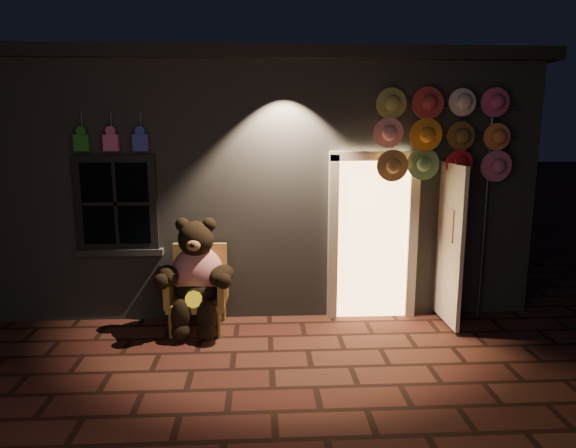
{
  "coord_description": "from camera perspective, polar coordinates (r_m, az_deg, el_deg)",
  "views": [
    {
      "loc": [
        -0.1,
        -5.0,
        2.51
      ],
      "look_at": [
        0.22,
        1.0,
        1.35
      ],
      "focal_mm": 32.0,
      "sensor_mm": 36.0,
      "label": 1
    }
  ],
  "objects": [
    {
      "name": "shop_building",
      "position": [
        9.02,
        -2.45,
        5.99
      ],
      "size": [
        7.3,
        5.95,
        3.51
      ],
      "color": "slate",
      "rests_on": "ground"
    },
    {
      "name": "wicker_armchair",
      "position": [
        6.55,
        -9.91,
        -6.97
      ],
      "size": [
        0.74,
        0.67,
        1.03
      ],
      "rotation": [
        0.0,
        0.0,
        -0.04
      ],
      "color": "#AA8A41",
      "rests_on": "ground"
    },
    {
      "name": "ground",
      "position": [
        5.59,
        -1.8,
        -15.74
      ],
      "size": [
        60.0,
        60.0,
        0.0
      ],
      "primitive_type": "plane",
      "color": "#502A1E",
      "rests_on": "ground"
    },
    {
      "name": "hat_rack",
      "position": [
        6.67,
        17.08,
        9.21
      ],
      "size": [
        1.81,
        0.22,
        2.96
      ],
      "color": "#59595E",
      "rests_on": "ground"
    },
    {
      "name": "teddy_bear",
      "position": [
        6.37,
        -10.13,
        -5.7
      ],
      "size": [
        1.02,
        0.8,
        1.4
      ],
      "rotation": [
        0.0,
        0.0,
        -0.04
      ],
      "color": "red",
      "rests_on": "ground"
    }
  ]
}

